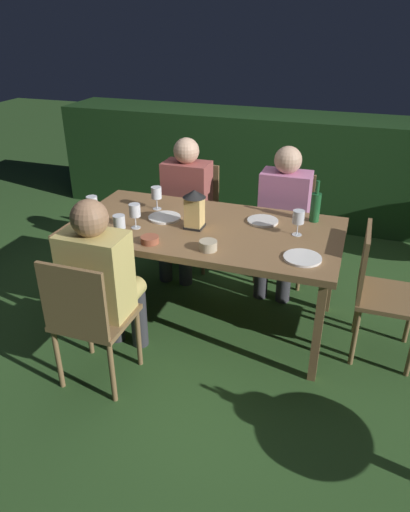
# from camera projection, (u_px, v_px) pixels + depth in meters

# --- Properties ---
(ground_plane) EXTENTS (16.00, 16.00, 0.00)m
(ground_plane) POSITION_uv_depth(u_px,v_px,m) (205.00, 318.00, 3.53)
(ground_plane) COLOR #2D5123
(dining_table) EXTENTS (1.82, 0.95, 0.75)m
(dining_table) POSITION_uv_depth(u_px,v_px,m) (205.00, 234.00, 3.21)
(dining_table) COLOR olive
(dining_table) RESTS_ON ground
(chair_side_left_a) EXTENTS (0.42, 0.40, 0.87)m
(chair_side_left_a) POSITION_uv_depth(u_px,v_px,m) (88.00, 317.00, 2.70)
(chair_side_left_a) COLOR brown
(chair_side_left_a) RESTS_ON ground
(person_in_mustard) EXTENTS (0.38, 0.47, 1.15)m
(person_in_mustard) POSITION_uv_depth(u_px,v_px,m) (103.00, 278.00, 2.79)
(person_in_mustard) COLOR tan
(person_in_mustard) RESTS_ON ground
(chair_side_right_a) EXTENTS (0.42, 0.40, 0.87)m
(chair_side_right_a) POSITION_uv_depth(u_px,v_px,m) (193.00, 210.00, 4.15)
(chair_side_right_a) COLOR brown
(chair_side_right_a) RESTS_ON ground
(person_in_rust) EXTENTS (0.38, 0.47, 1.15)m
(person_in_rust) POSITION_uv_depth(u_px,v_px,m) (184.00, 201.00, 3.92)
(person_in_rust) COLOR #9E4C47
(person_in_rust) RESTS_ON ground
(chair_side_right_b) EXTENTS (0.42, 0.40, 0.87)m
(chair_side_right_b) POSITION_uv_depth(u_px,v_px,m) (285.00, 222.00, 3.91)
(chair_side_right_b) COLOR brown
(chair_side_right_b) RESTS_ON ground
(person_in_pink) EXTENTS (0.38, 0.47, 1.15)m
(person_in_pink) POSITION_uv_depth(u_px,v_px,m) (282.00, 213.00, 3.68)
(person_in_pink) COLOR #C675A3
(person_in_pink) RESTS_ON ground
(chair_head_far) EXTENTS (0.40, 0.42, 0.87)m
(chair_head_far) POSITION_uv_depth(u_px,v_px,m) (379.00, 288.00, 2.97)
(chair_head_far) COLOR brown
(chair_head_far) RESTS_ON ground
(lantern_centerpiece) EXTENTS (0.15, 0.15, 0.27)m
(lantern_centerpiece) POSITION_uv_depth(u_px,v_px,m) (194.00, 207.00, 3.11)
(lantern_centerpiece) COLOR black
(lantern_centerpiece) RESTS_ON dining_table
(green_bottle_on_table) EXTENTS (0.07, 0.07, 0.29)m
(green_bottle_on_table) POSITION_uv_depth(u_px,v_px,m) (315.00, 206.00, 3.22)
(green_bottle_on_table) COLOR #1E5B2D
(green_bottle_on_table) RESTS_ON dining_table
(wine_glass_a) EXTENTS (0.08, 0.08, 0.17)m
(wine_glass_a) POSITION_uv_depth(u_px,v_px,m) (298.00, 218.00, 3.01)
(wine_glass_a) COLOR silver
(wine_glass_a) RESTS_ON dining_table
(wine_glass_b) EXTENTS (0.08, 0.08, 0.17)m
(wine_glass_b) POSITION_uv_depth(u_px,v_px,m) (135.00, 212.00, 3.11)
(wine_glass_b) COLOR silver
(wine_glass_b) RESTS_ON dining_table
(wine_glass_c) EXTENTS (0.08, 0.08, 0.17)m
(wine_glass_c) POSITION_uv_depth(u_px,v_px,m) (156.00, 194.00, 3.42)
(wine_glass_c) COLOR silver
(wine_glass_c) RESTS_ON dining_table
(wine_glass_d) EXTENTS (0.08, 0.08, 0.17)m
(wine_glass_d) POSITION_uv_depth(u_px,v_px,m) (92.00, 204.00, 3.24)
(wine_glass_d) COLOR silver
(wine_glass_d) RESTS_ON dining_table
(wine_glass_e) EXTENTS (0.08, 0.08, 0.17)m
(wine_glass_e) POSITION_uv_depth(u_px,v_px,m) (119.00, 223.00, 2.94)
(wine_glass_e) COLOR silver
(wine_glass_e) RESTS_ON dining_table
(plate_a) EXTENTS (0.21, 0.21, 0.01)m
(plate_a) POSITION_uv_depth(u_px,v_px,m) (263.00, 221.00, 3.25)
(plate_a) COLOR silver
(plate_a) RESTS_ON dining_table
(plate_b) EXTENTS (0.22, 0.22, 0.01)m
(plate_b) POSITION_uv_depth(u_px,v_px,m) (302.00, 258.00, 2.76)
(plate_b) COLOR white
(plate_b) RESTS_ON dining_table
(plate_c) EXTENTS (0.23, 0.23, 0.01)m
(plate_c) POSITION_uv_depth(u_px,v_px,m) (165.00, 217.00, 3.31)
(plate_c) COLOR white
(plate_c) RESTS_ON dining_table
(bowl_olives) EXTENTS (0.11, 0.11, 0.06)m
(bowl_olives) POSITION_uv_depth(u_px,v_px,m) (208.00, 245.00, 2.86)
(bowl_olives) COLOR #BCAD8E
(bowl_olives) RESTS_ON dining_table
(bowl_bread) EXTENTS (0.12, 0.12, 0.04)m
(bowl_bread) POSITION_uv_depth(u_px,v_px,m) (150.00, 239.00, 2.95)
(bowl_bread) COLOR #9E5138
(bowl_bread) RESTS_ON dining_table
(hedge_backdrop) EXTENTS (4.70, 0.70, 1.09)m
(hedge_backdrop) POSITION_uv_depth(u_px,v_px,m) (271.00, 165.00, 5.15)
(hedge_backdrop) COLOR #193816
(hedge_backdrop) RESTS_ON ground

